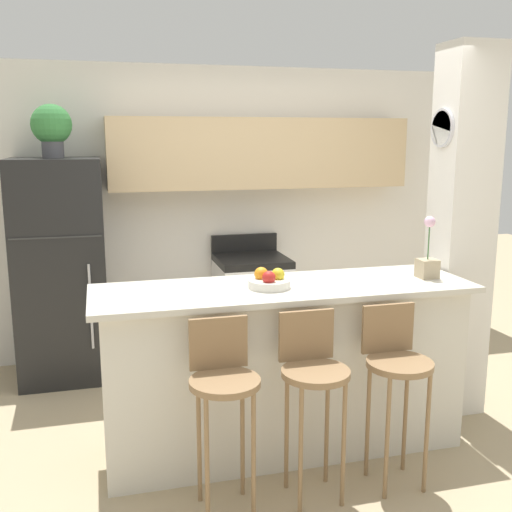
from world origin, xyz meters
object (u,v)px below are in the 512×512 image
(bar_stool_left, at_px, (223,385))
(stove_range, at_px, (252,307))
(potted_plant_on_fridge, at_px, (51,127))
(fruit_bowl, at_px, (269,281))
(refrigerator, at_px, (61,271))
(bar_stool_mid, at_px, (313,376))
(orchid_vase, at_px, (428,260))
(bar_stool_right, at_px, (396,367))

(bar_stool_left, bearing_deg, stove_range, 71.79)
(stove_range, relative_size, bar_stool_left, 1.05)
(stove_range, xyz_separation_m, potted_plant_on_fridge, (-1.59, -0.04, 1.55))
(fruit_bowl, bearing_deg, refrigerator, 128.56)
(stove_range, xyz_separation_m, bar_stool_mid, (-0.21, -2.13, 0.23))
(bar_stool_mid, xyz_separation_m, orchid_vase, (0.94, 0.48, 0.48))
(potted_plant_on_fridge, relative_size, fruit_bowl, 1.63)
(refrigerator, xyz_separation_m, fruit_bowl, (1.28, -1.60, 0.21))
(refrigerator, relative_size, stove_range, 1.66)
(bar_stool_left, distance_m, bar_stool_right, 0.98)
(fruit_bowl, bearing_deg, stove_range, 79.10)
(bar_stool_left, xyz_separation_m, bar_stool_mid, (0.49, 0.00, 0.00))
(stove_range, relative_size, orchid_vase, 2.71)
(orchid_vase, distance_m, fruit_bowl, 1.05)
(bar_stool_mid, height_order, fruit_bowl, fruit_bowl)
(stove_range, xyz_separation_m, bar_stool_left, (-0.70, -2.13, 0.23))
(refrigerator, distance_m, bar_stool_right, 2.81)
(stove_range, height_order, bar_stool_mid, stove_range)
(orchid_vase, bearing_deg, bar_stool_right, -133.02)
(refrigerator, distance_m, fruit_bowl, 2.06)
(stove_range, height_order, bar_stool_left, stove_range)
(bar_stool_mid, distance_m, orchid_vase, 1.16)
(stove_range, bearing_deg, refrigerator, -178.59)
(bar_stool_mid, distance_m, bar_stool_right, 0.49)
(refrigerator, xyz_separation_m, potted_plant_on_fridge, (-0.00, 0.00, 1.12))
(stove_range, height_order, bar_stool_right, stove_range)
(refrigerator, height_order, bar_stool_right, refrigerator)
(bar_stool_left, relative_size, bar_stool_mid, 1.00)
(refrigerator, xyz_separation_m, bar_stool_left, (0.89, -2.09, -0.20))
(orchid_vase, bearing_deg, bar_stool_left, -161.31)
(stove_range, bearing_deg, orchid_vase, -66.03)
(stove_range, distance_m, orchid_vase, 1.93)
(potted_plant_on_fridge, bearing_deg, bar_stool_left, -66.91)
(bar_stool_left, bearing_deg, bar_stool_mid, 0.00)
(fruit_bowl, bearing_deg, bar_stool_mid, -77.89)
(bar_stool_right, relative_size, orchid_vase, 2.57)
(refrigerator, bearing_deg, stove_range, 1.41)
(stove_range, relative_size, fruit_bowl, 4.26)
(refrigerator, bearing_deg, potted_plant_on_fridge, 118.27)
(bar_stool_right, bearing_deg, stove_range, 97.47)
(refrigerator, height_order, bar_stool_mid, refrigerator)
(orchid_vase, height_order, fruit_bowl, orchid_vase)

